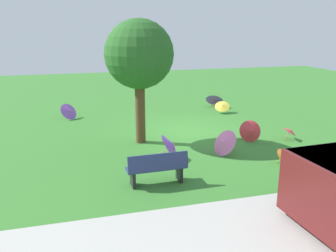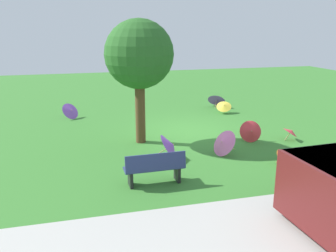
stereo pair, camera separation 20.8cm
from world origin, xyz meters
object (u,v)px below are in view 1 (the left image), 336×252
object	(u,v)px
park_bench	(157,168)
parasol_purple_1	(215,99)
shade_tree	(139,55)
parasol_purple_3	(69,111)
parasol_orange_0	(286,156)
parasol_red_0	(251,131)
parasol_pink_0	(224,142)
parasol_red_1	(290,131)
parasol_yellow_0	(222,106)
parasol_purple_4	(172,146)

from	to	relation	value
park_bench	parasol_purple_1	bearing A→B (deg)	-121.42
shade_tree	parasol_purple_1	distance (m)	7.40
parasol_purple_3	parasol_orange_0	world-z (taller)	parasol_purple_3
park_bench	parasol_red_0	size ratio (longest dim) A/B	1.88
parasol_purple_3	parasol_pink_0	size ratio (longest dim) A/B	0.94
parasol_purple_1	parasol_pink_0	size ratio (longest dim) A/B	1.12
parasol_purple_3	park_bench	bearing A→B (deg)	105.09
parasol_purple_1	parasol_orange_0	size ratio (longest dim) A/B	1.52
parasol_purple_1	parasol_pink_0	xyz separation A→B (m)	(2.57, 6.85, 0.03)
shade_tree	parasol_red_0	size ratio (longest dim) A/B	5.05
parasol_purple_1	parasol_orange_0	world-z (taller)	parasol_purple_1
parasol_red_1	parasol_yellow_0	bearing A→B (deg)	-81.53
parasol_purple_4	parasol_purple_1	bearing A→B (deg)	-122.31
parasol_purple_3	shade_tree	bearing A→B (deg)	120.09
parasol_yellow_0	shade_tree	bearing A→B (deg)	35.71
shade_tree	parasol_yellow_0	bearing A→B (deg)	-144.29
parasol_pink_0	parasol_red_1	bearing A→B (deg)	-165.23
shade_tree	parasol_red_1	bearing A→B (deg)	167.21
parasol_red_1	parasol_purple_4	distance (m)	4.82
shade_tree	parasol_red_1	xyz separation A→B (m)	(-5.36, 1.22, -2.76)
parasol_purple_1	parasol_red_1	size ratio (longest dim) A/B	1.67
parasol_red_0	parasol_purple_1	size ratio (longest dim) A/B	0.74
shade_tree	parasol_purple_3	distance (m)	5.56
park_bench	parasol_pink_0	bearing A→B (deg)	-147.74
parasol_red_0	parasol_pink_0	distance (m)	1.83
parasol_yellow_0	park_bench	bearing A→B (deg)	54.71
parasol_yellow_0	parasol_purple_3	bearing A→B (deg)	-6.68
shade_tree	parasol_purple_4	world-z (taller)	shade_tree
shade_tree	parasol_red_0	bearing A→B (deg)	165.49
parasol_yellow_0	parasol_purple_3	distance (m)	7.15
parasol_red_1	shade_tree	bearing A→B (deg)	-12.79
parasol_red_1	parasol_red_0	bearing A→B (deg)	-8.28
park_bench	shade_tree	world-z (taller)	shade_tree
parasol_pink_0	park_bench	bearing A→B (deg)	32.26
shade_tree	parasol_purple_4	xyz separation A→B (m)	(-0.60, 1.96, -2.67)
shade_tree	parasol_yellow_0	size ratio (longest dim) A/B	4.72
parasol_yellow_0	parasol_purple_1	distance (m)	1.50
parasol_orange_0	park_bench	bearing A→B (deg)	4.96
parasol_purple_1	parasol_purple_4	world-z (taller)	parasol_purple_4
parasol_purple_1	parasol_pink_0	distance (m)	7.32
parasol_yellow_0	parasol_orange_0	size ratio (longest dim) A/B	1.20
parasol_purple_3	parasol_red_1	world-z (taller)	parasol_purple_3
parasol_pink_0	parasol_purple_3	bearing A→B (deg)	-52.50
parasol_pink_0	parasol_orange_0	bearing A→B (deg)	138.08
parasol_yellow_0	parasol_purple_4	size ratio (longest dim) A/B	0.86
parasol_pink_0	parasol_purple_4	distance (m)	1.74
park_bench	parasol_red_1	bearing A→B (deg)	-156.49
parasol_purple_3	parasol_purple_4	xyz separation A→B (m)	(-3.03, 6.15, 0.07)
parasol_purple_1	parasol_yellow_0	bearing A→B (deg)	81.42
parasol_purple_4	parasol_pink_0	bearing A→B (deg)	178.24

